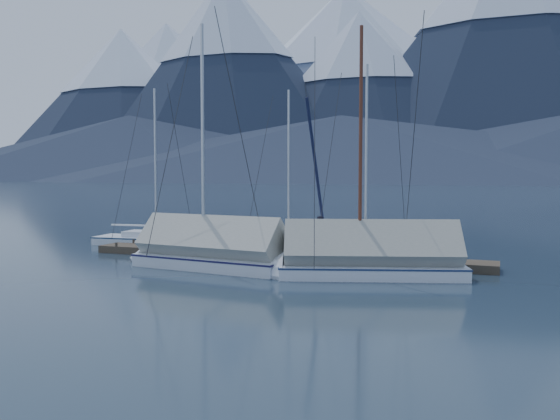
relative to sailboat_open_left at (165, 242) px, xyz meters
The scene contains 10 objects.
ground 9.02m from the sailboat_open_left, 32.81° to the right, with size 1000.00×1000.00×0.00m, color #162432.
mountain_range 370.40m from the sailboat_open_left, 88.17° to the left, with size 877.00×584.00×150.50m.
dock 8.11m from the sailboat_open_left, 20.85° to the right, with size 18.00×1.50×0.54m.
mooring_posts 7.65m from the sailboat_open_left, 22.18° to the right, with size 15.12×1.52×0.35m.
sailboat_open_left is the anchor object (origin of this frame).
sailboat_open_mid 7.77m from the sailboat_open_left, ahead, with size 6.46×2.73×8.40m.
sailboat_open_right 11.27m from the sailboat_open_left, ahead, with size 7.33×3.11×9.58m.
sailboat_covered_near 12.90m from the sailboat_open_left, 26.10° to the right, with size 8.12×4.53×10.10m.
sailboat_covered_far 7.76m from the sailboat_open_left, 47.74° to the right, with size 7.81×3.40×10.64m.
person 9.74m from the sailboat_open_left, 15.14° to the right, with size 0.59×0.39×1.62m, color black.
Camera 1 is at (9.01, -21.98, 3.79)m, focal length 38.00 mm.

